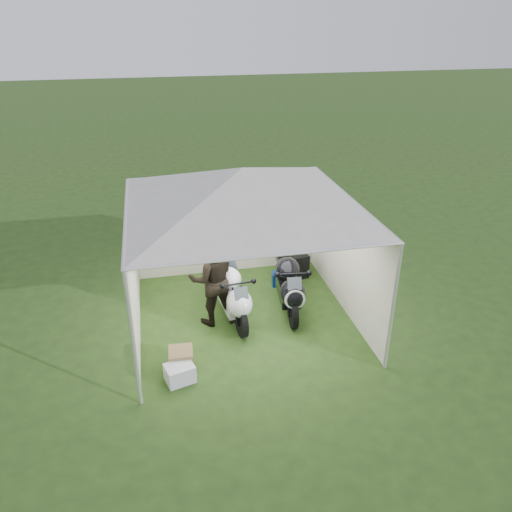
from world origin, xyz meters
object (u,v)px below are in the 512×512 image
object	(u,v)px
paddock_stand	(281,279)
crate_0	(180,373)
person_dark_jacket	(212,279)
canopy_tent	(243,191)
equipment_box	(294,265)
motorcycle_white	(232,293)
person_blue_jacket	(228,260)
crate_1	(181,359)
motorcycle_black	(289,283)

from	to	relation	value
paddock_stand	crate_0	bearing A→B (deg)	-131.70
person_dark_jacket	canopy_tent	bearing A→B (deg)	-179.65
equipment_box	crate_0	world-z (taller)	equipment_box
motorcycle_white	person_blue_jacket	world-z (taller)	person_blue_jacket
motorcycle_white	crate_0	world-z (taller)	motorcycle_white
person_dark_jacket	crate_0	bearing A→B (deg)	62.14
paddock_stand	person_dark_jacket	size ratio (longest dim) A/B	0.21
person_dark_jacket	person_blue_jacket	xyz separation A→B (m)	(0.45, 0.91, -0.10)
crate_0	crate_1	xyz separation A→B (m)	(0.05, 0.32, 0.03)
equipment_box	crate_1	distance (m)	3.83
motorcycle_black	paddock_stand	xyz separation A→B (m)	(0.12, 0.96, -0.44)
motorcycle_black	paddock_stand	size ratio (longest dim) A/B	5.42
paddock_stand	crate_1	xyz separation A→B (m)	(-2.35, -2.37, 0.03)
motorcycle_black	crate_0	bearing A→B (deg)	-135.96
person_dark_jacket	crate_0	xyz separation A→B (m)	(-0.77, -1.61, -0.77)
canopy_tent	crate_1	size ratio (longest dim) A/B	14.34
canopy_tent	motorcycle_black	size ratio (longest dim) A/B	2.65
canopy_tent	person_blue_jacket	distance (m)	1.97
crate_1	motorcycle_white	bearing A→B (deg)	50.31
equipment_box	crate_0	xyz separation A→B (m)	(-2.78, -3.01, -0.12)
motorcycle_black	person_dark_jacket	bearing A→B (deg)	-168.74
paddock_stand	person_blue_jacket	size ratio (longest dim) A/B	0.24
motorcycle_black	person_dark_jacket	size ratio (longest dim) A/B	1.16
person_dark_jacket	equipment_box	distance (m)	2.53
person_blue_jacket	motorcycle_white	bearing A→B (deg)	27.59
motorcycle_black	person_blue_jacket	bearing A→B (deg)	149.87
person_dark_jacket	crate_1	size ratio (longest dim) A/B	4.67
motorcycle_black	crate_1	world-z (taller)	motorcycle_black
person_dark_jacket	motorcycle_black	bearing A→B (deg)	-177.86
motorcycle_white	paddock_stand	distance (m)	1.70
motorcycle_white	equipment_box	distance (m)	2.16
motorcycle_white	canopy_tent	bearing A→B (deg)	-4.59
paddock_stand	person_blue_jacket	xyz separation A→B (m)	(-1.17, -0.17, 0.67)
paddock_stand	equipment_box	bearing A→B (deg)	39.95
crate_1	paddock_stand	bearing A→B (deg)	45.24
motorcycle_white	equipment_box	size ratio (longest dim) A/B	3.77
equipment_box	motorcycle_black	bearing A→B (deg)	-111.15
equipment_box	crate_1	xyz separation A→B (m)	(-2.73, -2.69, -0.10)
crate_0	crate_1	world-z (taller)	crate_1
motorcycle_black	crate_0	distance (m)	2.90
motorcycle_white	motorcycle_black	xyz separation A→B (m)	(1.14, 0.09, 0.02)
person_blue_jacket	equipment_box	distance (m)	1.71
person_blue_jacket	crate_0	distance (m)	2.89
person_dark_jacket	crate_0	world-z (taller)	person_dark_jacket
equipment_box	crate_1	world-z (taller)	equipment_box
motorcycle_white	person_dark_jacket	size ratio (longest dim) A/B	1.12
paddock_stand	equipment_box	distance (m)	0.51
person_dark_jacket	equipment_box	bearing A→B (deg)	-147.36
motorcycle_white	equipment_box	bearing A→B (deg)	33.87
motorcycle_white	motorcycle_black	distance (m)	1.15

